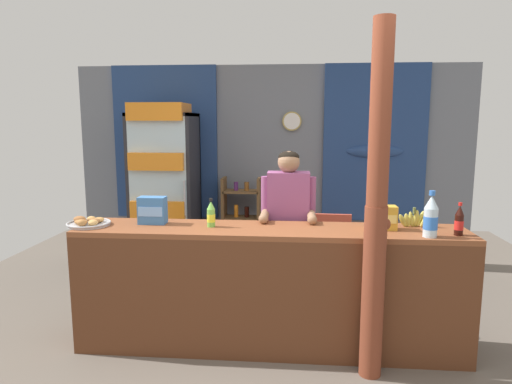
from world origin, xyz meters
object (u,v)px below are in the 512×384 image
at_px(timber_post, 376,214).
at_px(shopkeeper, 288,218).
at_px(drink_fridge, 164,181).
at_px(plastic_lawn_chair, 330,245).
at_px(bottle_shelf_rack, 242,221).
at_px(pastry_tray, 88,223).
at_px(soda_bottle_water, 431,217).
at_px(soda_bottle_lime_soda, 211,215).
at_px(stall_counter, 269,280).
at_px(banana_bunch, 415,219).
at_px(snack_box_choco_powder, 383,218).
at_px(soda_bottle_cola, 459,221).
at_px(snack_box_biscuit, 152,210).

distance_m(timber_post, shopkeeper, 1.01).
xyz_separation_m(drink_fridge, plastic_lawn_chair, (1.94, -0.47, -0.61)).
bearing_deg(shopkeeper, bottle_shelf_rack, 110.40).
height_order(drink_fridge, shopkeeper, drink_fridge).
bearing_deg(pastry_tray, soda_bottle_water, -2.94).
bearing_deg(shopkeeper, soda_bottle_lime_soda, -145.81).
bearing_deg(soda_bottle_water, stall_counter, 176.78).
relative_size(plastic_lawn_chair, pastry_tray, 2.51).
bearing_deg(stall_counter, banana_bunch, 12.55).
xyz_separation_m(stall_counter, shopkeeper, (0.14, 0.52, 0.38)).
bearing_deg(soda_bottle_lime_soda, snack_box_choco_powder, 1.23).
xyz_separation_m(stall_counter, soda_bottle_cola, (1.39, 0.00, 0.49)).
bearing_deg(soda_bottle_water, snack_box_choco_powder, 144.83).
xyz_separation_m(shopkeeper, snack_box_choco_powder, (0.73, -0.38, 0.10)).
relative_size(stall_counter, snack_box_biscuit, 13.77).
height_order(soda_bottle_water, pastry_tray, soda_bottle_water).
height_order(soda_bottle_cola, snack_box_choco_powder, soda_bottle_cola).
xyz_separation_m(plastic_lawn_chair, snack_box_choco_powder, (0.29, -1.28, 0.58)).
distance_m(soda_bottle_lime_soda, pastry_tray, 0.99).
distance_m(drink_fridge, plastic_lawn_chair, 2.09).
xyz_separation_m(snack_box_biscuit, snack_box_choco_powder, (1.83, -0.04, -0.02)).
xyz_separation_m(stall_counter, bottle_shelf_rack, (-0.47, 2.14, -0.01)).
relative_size(timber_post, soda_bottle_cola, 10.11).
bearing_deg(stall_counter, soda_bottle_cola, 0.05).
xyz_separation_m(snack_box_choco_powder, banana_bunch, (0.27, 0.11, -0.03)).
distance_m(bottle_shelf_rack, banana_bunch, 2.52).
bearing_deg(soda_bottle_cola, soda_bottle_water, -163.36).
bearing_deg(bottle_shelf_rack, timber_post, -63.12).
distance_m(drink_fridge, soda_bottle_water, 3.20).
bearing_deg(banana_bunch, shopkeeper, 164.88).
distance_m(plastic_lawn_chair, soda_bottle_lime_soda, 1.78).
bearing_deg(shopkeeper, banana_bunch, -15.12).
height_order(timber_post, snack_box_choco_powder, timber_post).
distance_m(stall_counter, bottle_shelf_rack, 2.19).
height_order(bottle_shelf_rack, soda_bottle_cola, soda_bottle_cola).
bearing_deg(soda_bottle_cola, drink_fridge, 145.52).
distance_m(stall_counter, banana_bunch, 1.25).
relative_size(drink_fridge, plastic_lawn_chair, 2.35).
relative_size(shopkeeper, soda_bottle_water, 4.61).
xyz_separation_m(plastic_lawn_chair, banana_bunch, (0.56, -1.17, 0.55)).
bearing_deg(timber_post, snack_box_biscuit, 165.78).
bearing_deg(plastic_lawn_chair, bottle_shelf_rack, 145.52).
height_order(plastic_lawn_chair, soda_bottle_lime_soda, soda_bottle_lime_soda).
bearing_deg(snack_box_choco_powder, soda_bottle_lime_soda, -178.77).
bearing_deg(drink_fridge, pastry_tray, -92.82).
height_order(soda_bottle_lime_soda, snack_box_choco_powder, soda_bottle_lime_soda).
bearing_deg(bottle_shelf_rack, pastry_tray, -115.51).
bearing_deg(soda_bottle_cola, timber_post, -158.76).
bearing_deg(pastry_tray, bottle_shelf_rack, 64.49).
distance_m(timber_post, plastic_lawn_chair, 1.82).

